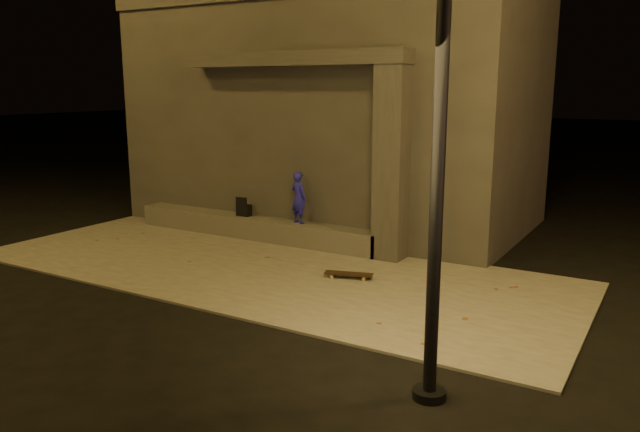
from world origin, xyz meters
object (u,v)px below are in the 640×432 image
Objects in this scene: skateboarder at (299,198)px; skateboard at (349,274)px; backpack at (244,209)px; column at (392,164)px.

skateboard is at bearing 159.03° from skateboarder.
skateboarder reaches higher than skateboard.
backpack is 3.77m from skateboard.
skateboarder is at bearing -3.79° from backpack.
skateboard is at bearing -28.18° from backpack.
column is at bearing -163.20° from skateboarder.
skateboarder is 2.53× the size of backpack.
column reaches higher than skateboard.
skateboard is at bearing -92.43° from column.
backpack reaches higher than skateboard.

